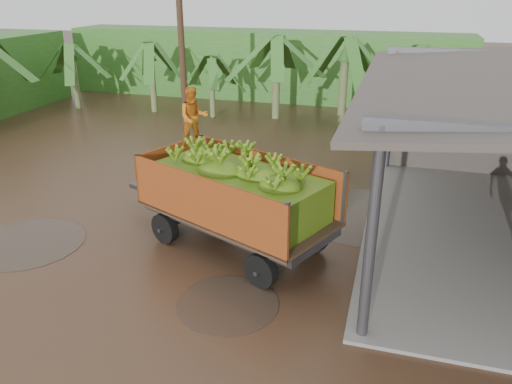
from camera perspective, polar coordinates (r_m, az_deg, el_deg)
ground at (r=13.97m, az=-8.79°, el=-2.90°), size 100.00×100.00×0.00m
hedge_north at (r=28.68m, az=0.78°, el=14.39°), size 22.00×3.00×3.60m
banana_trailer at (r=11.76m, az=-2.31°, el=-0.18°), size 6.39×3.92×3.67m
man_blue at (r=13.92m, az=-9.68°, el=0.89°), size 0.69×0.50×1.75m
utility_pole at (r=19.89m, az=-8.55°, el=17.05°), size 1.20×0.24×8.05m
banana_plants at (r=21.22m, az=-12.35°, el=10.88°), size 24.80×20.46×4.07m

